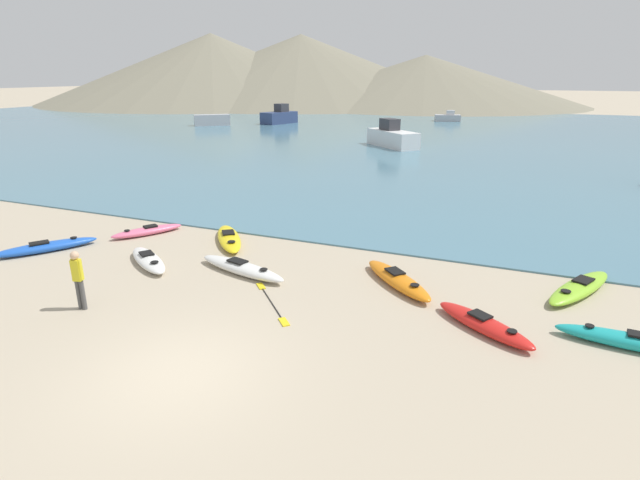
{
  "coord_description": "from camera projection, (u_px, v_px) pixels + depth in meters",
  "views": [
    {
      "loc": [
        6.12,
        -7.09,
        5.87
      ],
      "look_at": [
        -0.05,
        7.72,
        0.5
      ],
      "focal_mm": 28.0,
      "sensor_mm": 36.0,
      "label": 1
    }
  ],
  "objects": [
    {
      "name": "moored_boat_2",
      "position": [
        448.0,
        117.0,
        63.71
      ],
      "size": [
        3.42,
        2.29,
        1.35
      ],
      "color": "#B2B2B7",
      "rests_on": "bay_water"
    },
    {
      "name": "kayak_on_sand_2",
      "position": [
        580.0,
        287.0,
        14.0
      ],
      "size": [
        2.17,
        3.37,
        0.37
      ],
      "color": "#8CCC2D",
      "rests_on": "ground_plane"
    },
    {
      "name": "bay_water",
      "position": [
        462.0,
        137.0,
        48.51
      ],
      "size": [
        160.0,
        70.0,
        0.06
      ],
      "primitive_type": "cube",
      "color": "teal",
      "rests_on": "ground_plane"
    },
    {
      "name": "kayak_on_sand_0",
      "position": [
        242.0,
        268.0,
        15.36
      ],
      "size": [
        3.45,
        1.49,
        0.4
      ],
      "color": "white",
      "rests_on": "ground_plane"
    },
    {
      "name": "loose_paddle",
      "position": [
        272.0,
        303.0,
        13.41
      ],
      "size": [
        2.03,
        2.15,
        0.03
      ],
      "color": "black",
      "rests_on": "ground_plane"
    },
    {
      "name": "ground_plane",
      "position": [
        179.0,
        373.0,
        10.3
      ],
      "size": [
        400.0,
        400.0,
        0.0
      ],
      "primitive_type": "plane",
      "color": "tan"
    },
    {
      "name": "moored_boat_3",
      "position": [
        392.0,
        137.0,
        41.44
      ],
      "size": [
        5.19,
        4.98,
        2.24
      ],
      "color": "white",
      "rests_on": "bay_water"
    },
    {
      "name": "kayak_on_sand_3",
      "position": [
        147.0,
        231.0,
        19.07
      ],
      "size": [
        1.9,
        2.6,
        0.34
      ],
      "color": "#E5668C",
      "rests_on": "ground_plane"
    },
    {
      "name": "far_hill_midright",
      "position": [
        425.0,
        80.0,
        97.51
      ],
      "size": [
        60.59,
        60.59,
        9.28
      ],
      "primitive_type": "cone",
      "color": "gray",
      "rests_on": "ground_plane"
    },
    {
      "name": "far_hill_midleft",
      "position": [
        301.0,
        68.0,
        106.79
      ],
      "size": [
        73.65,
        73.65,
        13.72
      ],
      "primitive_type": "cone",
      "color": "gray",
      "rests_on": "ground_plane"
    },
    {
      "name": "kayak_on_sand_4",
      "position": [
        45.0,
        247.0,
        17.25
      ],
      "size": [
        2.34,
        3.16,
        0.38
      ],
      "color": "blue",
      "rests_on": "ground_plane"
    },
    {
      "name": "moored_boat_1",
      "position": [
        279.0,
        117.0,
        60.77
      ],
      "size": [
        3.33,
        4.92,
        2.32
      ],
      "color": "navy",
      "rests_on": "bay_water"
    },
    {
      "name": "kayak_on_sand_1",
      "position": [
        398.0,
        279.0,
        14.49
      ],
      "size": [
        2.8,
        2.77,
        0.41
      ],
      "color": "orange",
      "rests_on": "ground_plane"
    },
    {
      "name": "kayak_on_sand_7",
      "position": [
        632.0,
        341.0,
        11.15
      ],
      "size": [
        3.22,
        0.8,
        0.4
      ],
      "color": "teal",
      "rests_on": "ground_plane"
    },
    {
      "name": "kayak_on_sand_6",
      "position": [
        484.0,
        324.0,
        11.93
      ],
      "size": [
        2.67,
        2.12,
        0.38
      ],
      "color": "red",
      "rests_on": "ground_plane"
    },
    {
      "name": "far_hill_left",
      "position": [
        213.0,
        68.0,
        105.08
      ],
      "size": [
        69.51,
        69.51,
        13.79
      ],
      "primitive_type": "cone",
      "color": "gray",
      "rests_on": "ground_plane"
    },
    {
      "name": "kayak_on_sand_8",
      "position": [
        148.0,
        260.0,
        16.06
      ],
      "size": [
        2.67,
        2.12,
        0.37
      ],
      "color": "white",
      "rests_on": "ground_plane"
    },
    {
      "name": "kayak_on_sand_5",
      "position": [
        229.0,
        238.0,
        18.2
      ],
      "size": [
        2.62,
        3.01,
        0.36
      ],
      "color": "yellow",
      "rests_on": "ground_plane"
    },
    {
      "name": "moored_boat_4",
      "position": [
        212.0,
        120.0,
        58.38
      ],
      "size": [
        3.9,
        3.52,
        1.24
      ],
      "color": "#B2B2B7",
      "rests_on": "bay_water"
    },
    {
      "name": "person_near_foreground",
      "position": [
        78.0,
        276.0,
        12.81
      ],
      "size": [
        0.32,
        0.24,
        1.6
      ],
      "color": "#4C4C4C",
      "rests_on": "ground_plane"
    }
  ]
}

